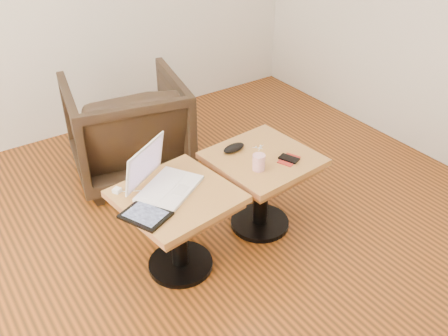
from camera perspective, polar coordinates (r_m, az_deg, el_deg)
room_shell at (r=2.07m, az=-2.24°, el=11.99°), size 4.52×4.52×2.71m
side_table_left at (r=2.76m, az=-5.35°, el=-5.14°), size 0.65×0.65×0.53m
side_table_right at (r=3.07m, az=4.37°, el=-0.73°), size 0.63×0.63×0.53m
laptop at (r=2.70m, az=-7.16°, el=-1.40°), size 0.45×0.43×0.25m
tablet at (r=2.54m, az=-8.96°, el=-5.32°), size 0.26×0.28×0.02m
charging_adapter at (r=2.73m, az=-12.13°, el=-2.52°), size 0.05×0.05×0.02m
glasses_case at (r=3.02m, az=1.13°, el=2.32°), size 0.15×0.07×0.05m
striped_cup at (r=2.85m, az=4.00°, el=0.65°), size 0.09×0.09×0.09m
earbuds_tangle at (r=3.07m, az=4.01°, el=2.40°), size 0.07×0.05×0.01m
phone_on_sleeve at (r=2.97m, az=7.43°, el=1.01°), size 0.15×0.13×0.02m
armchair at (r=3.69m, az=-11.00°, el=4.56°), size 0.95×0.97×0.74m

